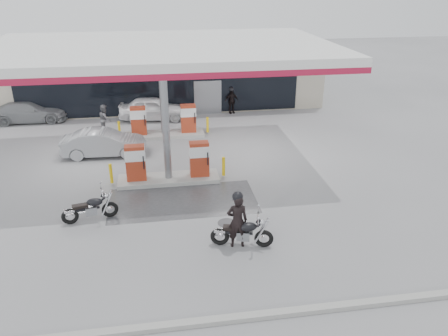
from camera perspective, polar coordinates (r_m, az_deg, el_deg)
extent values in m
plane|color=gray|center=(18.07, -6.94, -4.39)|extent=(90.00, 90.00, 0.00)
cube|color=#4C4C4F|center=(18.09, -5.36, -4.28)|extent=(6.00, 3.00, 0.00)
cylinder|color=#38383A|center=(16.50, 0.38, -7.18)|extent=(0.70, 0.70, 0.01)
cube|color=gray|center=(12.32, -5.39, -19.67)|extent=(28.00, 0.25, 0.15)
cube|color=beige|center=(32.57, -8.43, 12.25)|extent=(22.00, 8.00, 4.00)
cube|color=black|center=(28.78, -8.18, 9.47)|extent=(18.00, 0.10, 2.60)
cube|color=maroon|center=(28.26, -8.43, 13.55)|extent=(22.00, 0.25, 1.00)
cube|color=navy|center=(29.14, 5.87, 14.00)|extent=(3.50, 0.12, 0.80)
cube|color=gray|center=(29.01, -2.14, 9.20)|extent=(1.80, 0.14, 2.20)
cube|color=silver|center=(21.16, -8.32, 14.99)|extent=(16.00, 10.00, 0.60)
cube|color=maroon|center=(16.33, -7.86, 11.69)|extent=(16.00, 0.12, 0.24)
cube|color=maroon|center=(26.08, -8.56, 16.28)|extent=(16.00, 0.12, 0.24)
cylinder|color=gray|center=(18.88, -7.61, 5.44)|extent=(0.32, 0.32, 5.00)
cylinder|color=gray|center=(24.64, -8.10, 9.85)|extent=(0.32, 0.32, 5.00)
cube|color=#9E9E99|center=(19.82, -7.22, -1.42)|extent=(4.50, 1.30, 0.18)
cube|color=maroon|center=(19.48, -11.47, 0.68)|extent=(0.85, 0.48, 1.60)
cube|color=maroon|center=(19.52, -3.25, 1.20)|extent=(0.85, 0.48, 1.60)
cube|color=silver|center=(19.33, -11.56, 1.76)|extent=(0.88, 0.52, 0.50)
cube|color=silver|center=(19.37, -3.28, 2.29)|extent=(0.88, 0.52, 0.50)
cylinder|color=#DDB30C|center=(19.75, -14.54, -0.70)|extent=(0.14, 0.14, 0.90)
cylinder|color=#DDB30C|center=(19.82, -0.06, 0.22)|extent=(0.14, 0.14, 0.90)
cube|color=#9E9E99|center=(25.37, -7.78, 4.37)|extent=(4.50, 1.30, 0.18)
cube|color=maroon|center=(25.11, -11.10, 6.08)|extent=(0.85, 0.48, 1.60)
cube|color=maroon|center=(25.14, -4.68, 6.48)|extent=(0.85, 0.48, 1.60)
cube|color=silver|center=(24.99, -11.17, 6.95)|extent=(0.88, 0.52, 0.50)
cube|color=silver|center=(25.02, -4.71, 7.35)|extent=(0.88, 0.52, 0.50)
cylinder|color=#DDB30C|center=(25.31, -13.51, 4.95)|extent=(0.14, 0.14, 0.90)
cylinder|color=#DDB30C|center=(25.37, -2.16, 5.67)|extent=(0.14, 0.14, 0.90)
torus|color=black|center=(15.08, 5.23, -9.16)|extent=(0.67, 0.30, 0.66)
torus|color=black|center=(15.12, -0.56, -8.95)|extent=(0.67, 0.30, 0.66)
cube|color=gray|center=(15.03, 2.51, -8.79)|extent=(0.49, 0.36, 0.33)
cube|color=black|center=(14.98, 1.88, -8.42)|extent=(0.98, 0.34, 0.09)
ellipsoid|color=black|center=(14.84, 3.17, -7.68)|extent=(0.68, 0.48, 0.31)
cube|color=black|center=(14.89, 1.04, -7.82)|extent=(0.65, 0.40, 0.11)
cylinder|color=silver|center=(14.67, 4.49, -6.64)|extent=(0.23, 0.82, 0.04)
sphere|color=silver|center=(14.74, 4.98, -7.09)|extent=(0.20, 0.20, 0.20)
cylinder|color=silver|center=(15.24, 0.45, -8.74)|extent=(0.98, 0.32, 0.09)
imported|color=black|center=(14.74, 1.75, -6.93)|extent=(0.73, 0.50, 1.95)
torus|color=black|center=(17.30, -14.66, -5.25)|extent=(0.65, 0.28, 0.64)
torus|color=black|center=(17.26, -19.46, -5.99)|extent=(0.65, 0.28, 0.64)
cube|color=gray|center=(17.23, -16.95, -5.36)|extent=(0.47, 0.34, 0.32)
cube|color=black|center=(17.17, -17.52, -5.13)|extent=(0.95, 0.31, 0.08)
ellipsoid|color=black|center=(17.07, -16.56, -4.29)|extent=(0.65, 0.46, 0.30)
cube|color=black|center=(17.09, -18.29, -4.74)|extent=(0.62, 0.37, 0.11)
cylinder|color=silver|center=(16.94, -15.62, -3.18)|extent=(0.21, 0.79, 0.04)
sphere|color=silver|center=(17.01, -15.15, -3.49)|extent=(0.19, 0.19, 0.19)
cylinder|color=silver|center=(17.40, -18.69, -5.70)|extent=(0.95, 0.29, 0.08)
imported|color=white|center=(28.22, -9.22, 7.69)|extent=(4.42, 2.13, 1.46)
imported|color=#55555A|center=(26.25, -15.28, 6.19)|extent=(0.70, 0.88, 1.72)
imported|color=gray|center=(23.01, -15.44, 3.18)|extent=(4.20, 1.61, 1.37)
imported|color=gray|center=(30.08, -24.11, 6.77)|extent=(4.56, 1.88, 1.32)
imported|color=#16224A|center=(32.14, 6.92, 9.43)|extent=(3.79, 2.13, 1.00)
imported|color=black|center=(29.18, 0.99, 8.74)|extent=(1.03, 0.60, 1.65)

